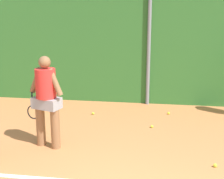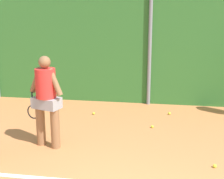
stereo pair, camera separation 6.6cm
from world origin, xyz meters
name	(u,v)px [view 1 (the left image)]	position (x,y,z in m)	size (l,w,h in m)	color
ground_plane	(137,170)	(0.00, 1.69, 0.00)	(24.42, 24.42, 0.00)	#C67542
hedge_fence_backdrop	(149,44)	(0.00, 5.76, 1.69)	(15.87, 0.25, 3.38)	#33702D
fence_post_center	(149,40)	(0.00, 5.58, 1.82)	(0.10, 0.10, 3.64)	gray
player_midcourt	(46,97)	(-1.82, 2.39, 1.02)	(0.82, 0.45, 1.81)	#8C603D
tennis_ball_0	(152,126)	(0.19, 3.71, 0.03)	(0.07, 0.07, 0.07)	#CCDB33
tennis_ball_1	(215,165)	(1.33, 1.98, 0.03)	(0.07, 0.07, 0.07)	#CCDB33
tennis_ball_5	(93,113)	(-1.34, 4.43, 0.03)	(0.07, 0.07, 0.07)	#CCDB33
tennis_ball_8	(169,113)	(0.59, 4.74, 0.03)	(0.07, 0.07, 0.07)	#CCDB33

